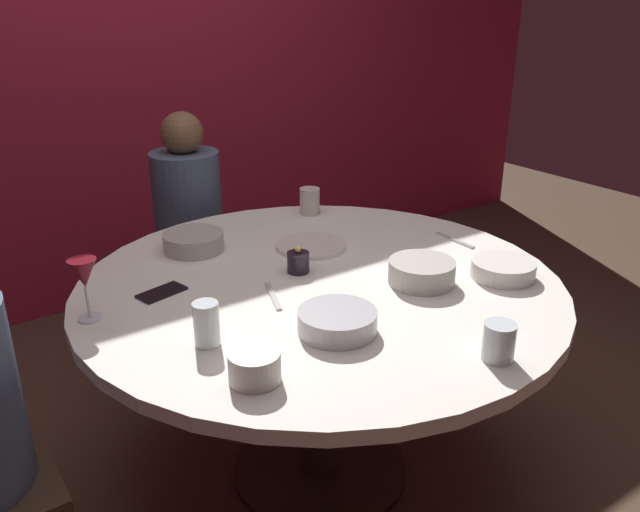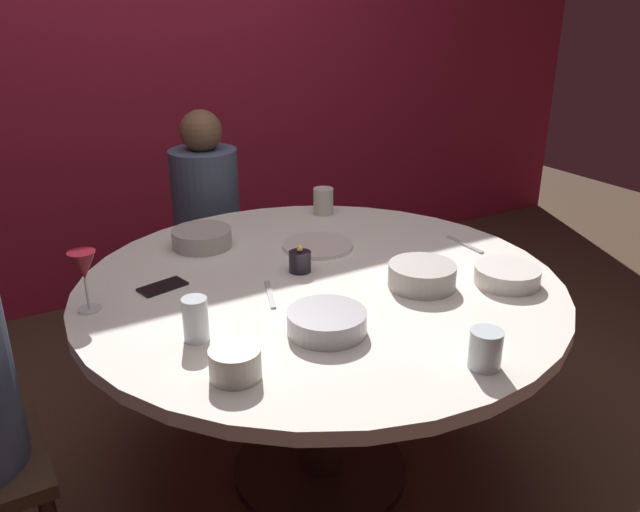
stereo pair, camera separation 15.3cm
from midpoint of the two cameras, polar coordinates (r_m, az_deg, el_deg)
ground_plane at (r=2.40m, az=1.92°, el=-18.40°), size 8.00×8.00×0.00m
back_wall at (r=3.49m, az=-14.46°, el=17.35°), size 6.00×0.10×2.60m
dining_table at (r=2.06m, az=2.14°, el=-5.50°), size 1.49×1.49×0.74m
seated_diner_back at (r=2.84m, az=-8.45°, el=4.12°), size 0.40×0.40×1.11m
candle_holder at (r=2.04m, az=0.36°, el=-0.50°), size 0.07×0.07×0.09m
wine_glass at (r=1.85m, az=-17.90°, el=-1.05°), size 0.08×0.08×0.18m
dinner_plate at (r=2.25m, az=1.75°, el=0.91°), size 0.25×0.25×0.01m
cell_phone at (r=1.98m, az=-11.56°, el=-2.70°), size 0.15×0.10×0.01m
bowl_serving_large at (r=1.69m, az=3.21°, el=-5.85°), size 0.21×0.21×0.06m
bowl_salad_center at (r=1.98m, az=11.16°, el=-1.73°), size 0.20×0.20×0.07m
bowl_small_white at (r=2.27m, az=-8.46°, el=1.56°), size 0.21×0.21×0.06m
bowl_sauce_side at (r=2.07m, az=18.20°, el=-1.66°), size 0.20×0.20×0.05m
bowl_rice_portion at (r=1.51m, az=-4.57°, el=-9.44°), size 0.12×0.12×0.07m
cup_near_candle at (r=1.60m, az=17.05°, el=-7.89°), size 0.08×0.08×0.10m
cup_by_left_diner at (r=1.66m, az=-8.31°, el=-5.57°), size 0.07×0.07×0.12m
cup_by_right_diner at (r=2.58m, az=2.00°, el=4.83°), size 0.08×0.08×0.10m
fork_near_plate at (r=1.90m, az=-2.11°, el=-3.42°), size 0.08×0.17×0.01m
knife_near_plate at (r=2.34m, az=14.45°, el=0.97°), size 0.02×0.18×0.01m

